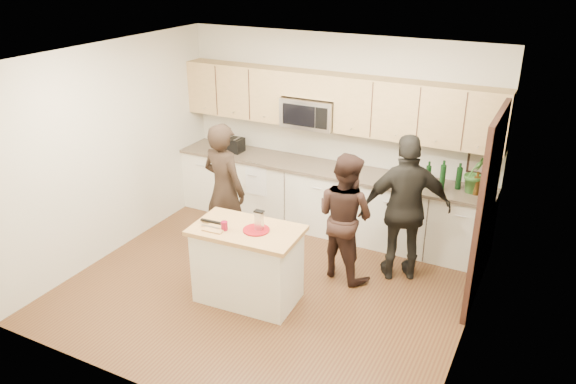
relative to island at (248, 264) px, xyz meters
The scene contains 21 objects.
floor 0.57m from the island, 76.69° to the left, with size 4.50×4.50×0.00m, color brown.
room_shell 1.32m from the island, 76.69° to the left, with size 4.52×4.02×2.71m.
back_cabinetry 2.02m from the island, 87.78° to the left, with size 4.50×0.66×0.94m.
upper_cabinetry 2.58m from the island, 87.05° to the left, with size 4.50×0.33×0.75m.
microwave 2.45m from the island, 96.20° to the left, with size 0.76×0.41×0.40m.
doorway 2.71m from the island, 28.08° to the left, with size 0.06×1.25×2.20m.
framed_picture 3.19m from the island, 48.78° to the left, with size 0.30×0.03×0.38m.
dish_towel 2.06m from the island, 115.43° to the left, with size 0.34×0.60×0.48m.
island is the anchor object (origin of this frame).
red_plate 0.47m from the island, ahead, with size 0.29×0.29×0.02m, color maroon.
box_grater 0.59m from the island, ahead, with size 0.10×0.07×0.22m.
drink_glass 0.55m from the island, 144.70° to the right, with size 0.07×0.07×0.10m, color maroon.
cutting_board 0.57m from the island, 148.95° to the right, with size 0.23×0.18×0.02m, color tan.
tongs 0.63m from the island, 169.24° to the right, with size 0.26×0.03×0.02m, color black.
knife 0.61m from the island, 153.66° to the right, with size 0.22×0.02×0.01m, color silver.
toaster 2.53m from the island, 125.40° to the left, with size 0.30×0.22×0.21m.
bottle_cluster 2.73m from the island, 48.50° to the left, with size 0.67×0.24×0.40m.
orchid 2.98m from the island, 45.21° to the left, with size 0.28×0.23×0.51m, color #356629.
woman_left 1.24m from the island, 134.90° to the left, with size 0.64×0.42×1.76m, color black.
woman_center 1.30m from the island, 52.32° to the left, with size 0.77×0.60×1.58m, color black.
woman_right 1.95m from the island, 41.90° to the left, with size 1.06×0.44×1.81m, color black.
Camera 1 is at (2.80, -4.99, 3.70)m, focal length 35.00 mm.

